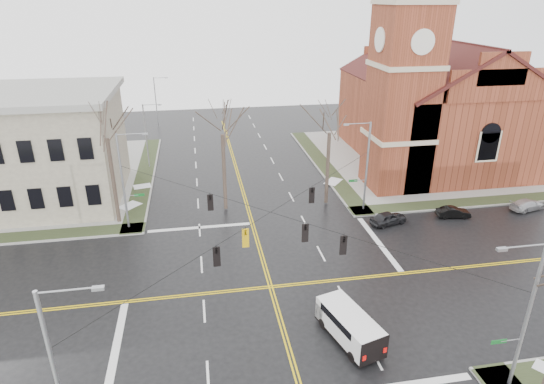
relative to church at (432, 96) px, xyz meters
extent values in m
plane|color=black|center=(-24.76, -24.78, -8.43)|extent=(120.00, 120.00, 0.00)
cube|color=gray|center=(0.24, 0.22, -8.36)|extent=(30.00, 30.00, 0.15)
cube|color=#29331B|center=(-13.56, 0.22, -8.28)|extent=(2.00, 30.00, 0.02)
cube|color=#29331B|center=(0.24, -13.58, -8.28)|extent=(30.00, 2.00, 0.02)
cube|color=gray|center=(-49.76, 0.22, -8.36)|extent=(30.00, 30.00, 0.15)
cube|color=#29331B|center=(-35.96, 0.22, -8.28)|extent=(2.00, 30.00, 0.02)
cube|color=gold|center=(-24.88, -24.78, -8.43)|extent=(0.12, 100.00, 0.01)
cube|color=gold|center=(-24.64, -24.78, -8.43)|extent=(0.12, 100.00, 0.01)
cube|color=gold|center=(-24.76, -24.90, -8.43)|extent=(100.00, 0.12, 0.01)
cube|color=gold|center=(-24.76, -24.66, -8.43)|extent=(100.00, 0.12, 0.01)
cube|color=silver|center=(-29.76, -14.28, -8.43)|extent=(9.50, 0.50, 0.01)
cube|color=silver|center=(-35.26, -29.78, -8.43)|extent=(0.50, 9.50, 0.01)
cube|color=silver|center=(-14.26, -19.78, -8.43)|extent=(0.50, 9.50, 0.01)
cube|color=brown|center=(-7.76, -7.78, 1.57)|extent=(6.00, 6.00, 20.00)
cube|color=beige|center=(-7.76, -7.78, 11.07)|extent=(6.30, 6.30, 0.50)
cylinder|color=silver|center=(-7.76, -10.83, 7.57)|extent=(2.40, 0.15, 2.40)
cylinder|color=silver|center=(-10.81, -7.78, 7.57)|extent=(0.15, 2.40, 2.40)
cube|color=brown|center=(1.24, 1.22, -3.43)|extent=(18.00, 24.00, 10.00)
cube|color=brown|center=(-7.96, -4.78, -6.23)|extent=(2.00, 5.00, 4.40)
cube|color=gray|center=(-46.76, -4.78, -2.93)|extent=(18.00, 14.00, 11.00)
cylinder|color=gray|center=(-13.26, -13.28, -3.78)|extent=(0.20, 0.20, 9.00)
cylinder|color=gray|center=(-13.86, -13.28, -5.13)|extent=(1.20, 0.06, 0.06)
cube|color=#0E571E|center=(-14.56, -13.28, -5.13)|extent=(0.90, 0.04, 0.25)
cylinder|color=gray|center=(-14.46, -13.28, 0.62)|extent=(2.40, 0.08, 0.08)
cube|color=gray|center=(-15.66, -13.28, 0.57)|extent=(0.50, 0.22, 0.15)
cylinder|color=gray|center=(-36.26, -13.28, -3.78)|extent=(0.20, 0.20, 9.00)
cylinder|color=gray|center=(-35.66, -13.28, -5.13)|extent=(1.20, 0.06, 0.06)
cube|color=#0E571E|center=(-34.96, -13.28, -5.13)|extent=(0.90, 0.04, 0.25)
cylinder|color=gray|center=(-35.06, -13.28, 0.62)|extent=(2.40, 0.08, 0.08)
cube|color=gray|center=(-33.86, -13.28, 0.57)|extent=(0.50, 0.22, 0.15)
cylinder|color=gray|center=(-13.26, -36.28, -3.78)|extent=(0.20, 0.20, 9.00)
cylinder|color=gray|center=(-13.86, -36.28, -5.13)|extent=(1.20, 0.06, 0.06)
cube|color=#0E571E|center=(-14.56, -36.28, -5.13)|extent=(0.90, 0.04, 0.25)
cylinder|color=gray|center=(-14.46, -36.28, 0.62)|extent=(2.40, 0.08, 0.08)
cube|color=gray|center=(-15.66, -36.28, 0.57)|extent=(0.50, 0.22, 0.15)
cylinder|color=gray|center=(-36.26, -36.28, -3.78)|extent=(0.20, 0.20, 9.00)
cylinder|color=gray|center=(-35.06, -36.28, 0.62)|extent=(2.40, 0.08, 0.08)
cube|color=gray|center=(-33.86, -36.28, 0.57)|extent=(0.50, 0.22, 0.15)
cylinder|color=black|center=(-24.76, -24.78, -2.23)|extent=(23.02, 23.02, 0.03)
cylinder|color=black|center=(-24.76, -24.78, -2.23)|extent=(23.02, 23.02, 0.03)
imported|color=black|center=(-28.76, -28.78, -2.98)|extent=(0.21, 0.26, 1.30)
imported|color=black|center=(-20.76, -20.78, -2.98)|extent=(0.21, 0.26, 1.30)
imported|color=gold|center=(-26.76, -26.78, -2.98)|extent=(0.21, 0.26, 1.30)
imported|color=black|center=(-28.76, -20.78, -2.98)|extent=(0.21, 0.26, 1.30)
imported|color=black|center=(-20.76, -28.78, -2.98)|extent=(0.21, 0.26, 1.30)
imported|color=black|center=(-22.76, -26.78, -2.98)|extent=(0.21, 0.26, 1.30)
cylinder|color=gray|center=(-35.56, 3.22, -4.33)|extent=(0.16, 0.16, 8.00)
cylinder|color=gray|center=(-34.56, 3.22, -0.43)|extent=(2.00, 0.07, 0.07)
cube|color=gray|center=(-33.56, 3.22, -0.48)|extent=(0.45, 0.20, 0.13)
cylinder|color=gray|center=(-35.56, 23.22, -4.33)|extent=(0.16, 0.16, 8.00)
cylinder|color=gray|center=(-34.56, 23.22, -0.43)|extent=(2.00, 0.07, 0.07)
cube|color=gray|center=(-33.56, 23.22, -0.48)|extent=(0.45, 0.20, 0.13)
cube|color=white|center=(-20.87, -31.21, -7.30)|extent=(3.22, 5.34, 1.60)
cube|color=white|center=(-21.43, -29.21, -7.54)|extent=(2.09, 1.34, 1.13)
cube|color=black|center=(-21.52, -28.89, -7.02)|extent=(1.71, 0.58, 0.75)
cube|color=black|center=(-20.92, -31.03, -6.78)|extent=(2.81, 3.80, 0.52)
cube|color=#B70C0A|center=(-20.88, -33.86, -7.49)|extent=(0.24, 0.13, 0.32)
cube|color=#B70C0A|center=(-19.47, -33.46, -7.49)|extent=(0.24, 0.13, 0.32)
cube|color=black|center=(-20.87, -31.21, -8.12)|extent=(3.28, 5.40, 0.09)
cylinder|color=black|center=(-22.15, -29.85, -8.09)|extent=(0.42, 0.72, 0.68)
cylinder|color=black|center=(-20.48, -29.38, -8.09)|extent=(0.42, 0.72, 0.68)
cylinder|color=black|center=(-21.25, -33.03, -8.09)|extent=(0.42, 0.72, 0.68)
cylinder|color=black|center=(-19.58, -32.56, -8.09)|extent=(0.42, 0.72, 0.68)
imported|color=black|center=(-12.03, -16.59, -7.81)|extent=(3.90, 2.40, 1.24)
imported|color=black|center=(-5.17, -16.34, -7.90)|extent=(3.35, 1.54, 1.06)
imported|color=#BCBCBF|center=(3.16, -16.02, -7.88)|extent=(4.08, 2.37, 1.11)
cylinder|color=#372B23|center=(-37.31, -11.91, -4.18)|extent=(0.36, 0.36, 8.21)
cylinder|color=#372B23|center=(-27.01, -10.79, -4.41)|extent=(0.36, 0.36, 7.75)
cylinder|color=#372B23|center=(-16.57, -11.11, -4.54)|extent=(0.36, 0.36, 7.48)
camera|label=1|loc=(-29.51, -52.72, 11.50)|focal=30.00mm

